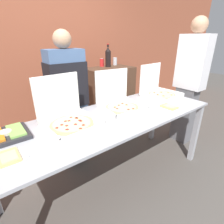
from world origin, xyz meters
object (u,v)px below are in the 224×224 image
(veggie_tray, at_px, (6,135))
(person_guest_plaid, at_px, (189,82))
(soda_can_silver, at_px, (115,61))
(soda_can_colored, at_px, (102,62))
(person_server_vest, at_px, (68,96))
(pizza_box_near_left, at_px, (68,117))
(pizza_box_far_left, at_px, (119,102))
(soda_bottle, at_px, (108,57))
(pizza_box_far_right, at_px, (159,91))
(paper_plate_front_right, at_px, (9,158))
(paper_plate_front_center, at_px, (169,107))

(veggie_tray, distance_m, person_guest_plaid, 2.36)
(soda_can_silver, relative_size, soda_can_colored, 1.00)
(soda_can_colored, distance_m, person_server_vest, 1.03)
(pizza_box_near_left, distance_m, pizza_box_far_left, 0.61)
(soda_bottle, bearing_deg, veggie_tray, -152.77)
(pizza_box_far_left, bearing_deg, soda_can_colored, 71.21)
(pizza_box_far_right, bearing_deg, soda_can_silver, 84.49)
(veggie_tray, height_order, person_server_vest, person_server_vest)
(pizza_box_far_left, height_order, soda_bottle, soda_bottle)
(pizza_box_far_right, bearing_deg, paper_plate_front_right, -175.50)
(paper_plate_front_right, xyz_separation_m, veggie_tray, (0.03, 0.31, 0.01))
(pizza_box_near_left, xyz_separation_m, soda_can_colored, (1.09, 1.03, 0.28))
(veggie_tray, xyz_separation_m, soda_can_silver, (1.82, 0.92, 0.34))
(soda_can_colored, xyz_separation_m, person_server_vest, (-0.85, -0.52, -0.27))
(paper_plate_front_right, xyz_separation_m, person_guest_plaid, (2.38, 0.15, 0.11))
(pizza_box_near_left, distance_m, paper_plate_front_right, 0.55)
(paper_plate_front_right, height_order, soda_bottle, soda_bottle)
(pizza_box_near_left, relative_size, paper_plate_front_center, 1.91)
(soda_can_colored, relative_size, person_guest_plaid, 0.07)
(pizza_box_far_right, height_order, soda_can_silver, soda_can_silver)
(paper_plate_front_center, bearing_deg, veggie_tray, 164.96)
(paper_plate_front_center, height_order, veggie_tray, veggie_tray)
(pizza_box_near_left, height_order, paper_plate_front_right, pizza_box_near_left)
(soda_can_silver, height_order, person_server_vest, person_server_vest)
(pizza_box_far_right, bearing_deg, pizza_box_far_left, 178.50)
(pizza_box_far_left, distance_m, person_guest_plaid, 1.27)
(veggie_tray, bearing_deg, paper_plate_front_right, -96.03)
(pizza_box_far_left, distance_m, soda_can_silver, 1.28)
(paper_plate_front_center, height_order, person_guest_plaid, person_guest_plaid)
(pizza_box_far_right, bearing_deg, soda_bottle, 97.41)
(pizza_box_near_left, distance_m, person_guest_plaid, 1.87)
(paper_plate_front_center, distance_m, veggie_tray, 1.58)
(pizza_box_far_left, bearing_deg, veggie_tray, -177.74)
(soda_bottle, relative_size, person_server_vest, 0.21)
(soda_bottle, xyz_separation_m, person_server_vest, (-0.90, -0.42, -0.36))
(pizza_box_far_right, relative_size, soda_can_silver, 3.59)
(paper_plate_front_center, bearing_deg, person_server_vest, 134.86)
(paper_plate_front_right, bearing_deg, veggie_tray, 83.97)
(pizza_box_far_right, height_order, pizza_box_far_left, pizza_box_far_right)
(paper_plate_front_right, xyz_separation_m, person_server_vest, (0.75, 0.72, 0.08))
(soda_bottle, bearing_deg, soda_can_silver, 22.04)
(paper_plate_front_right, xyz_separation_m, soda_can_silver, (1.86, 1.23, 0.35))
(pizza_box_near_left, bearing_deg, soda_can_silver, 33.58)
(pizza_box_far_right, xyz_separation_m, paper_plate_front_right, (-1.82, -0.26, -0.06))
(soda_can_colored, bearing_deg, veggie_tray, -149.40)
(paper_plate_front_center, height_order, paper_plate_front_right, same)
(pizza_box_far_left, bearing_deg, soda_bottle, 66.39)
(person_guest_plaid, bearing_deg, pizza_box_far_right, 79.84)
(veggie_tray, distance_m, soda_can_colored, 1.85)
(soda_can_silver, relative_size, person_server_vest, 0.08)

